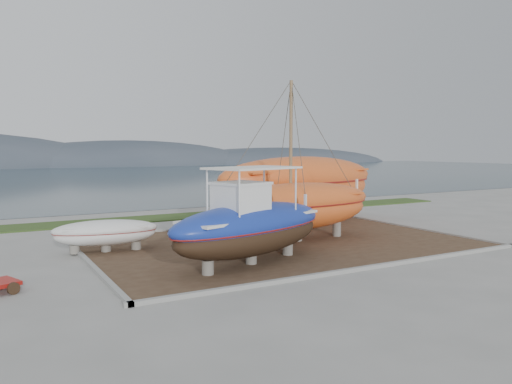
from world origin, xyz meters
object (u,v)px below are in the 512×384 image
blue_caique (251,216)px  white_dinghy (106,236)px  orange_sailboat (298,162)px  orange_bare_hull (300,191)px

blue_caique → white_dinghy: bearing=112.2°
white_dinghy → orange_sailboat: (8.97, -2.10, 3.26)m
orange_sailboat → orange_bare_hull: (3.54, 4.93, -1.94)m
blue_caique → orange_sailboat: 5.85m
blue_caique → orange_bare_hull: size_ratio=0.66×
orange_sailboat → orange_bare_hull: orange_sailboat is taller
orange_sailboat → orange_bare_hull: bearing=51.7°
blue_caique → orange_bare_hull: orange_bare_hull is taller
blue_caique → orange_sailboat: size_ratio=0.91×
orange_bare_hull → blue_caique: bearing=-143.7°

